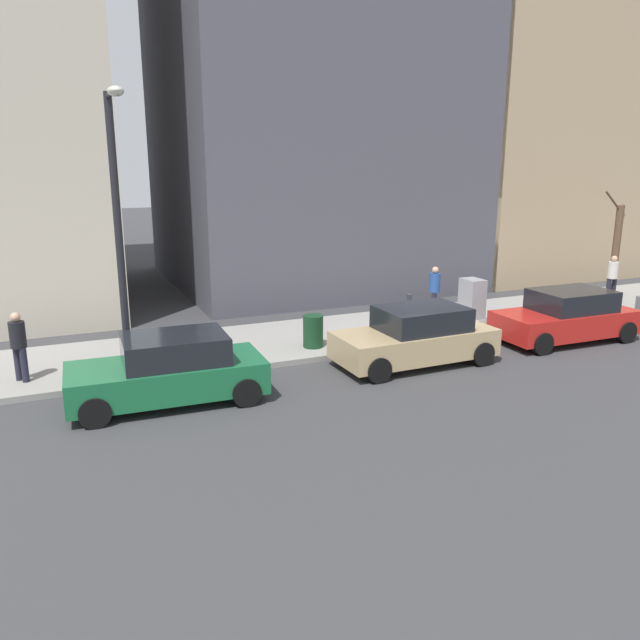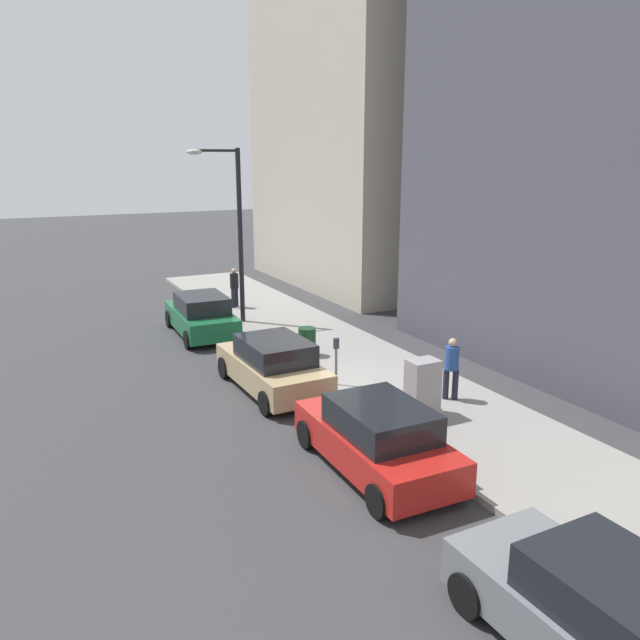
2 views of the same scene
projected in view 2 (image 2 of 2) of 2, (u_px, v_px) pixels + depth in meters
ground_plane at (320, 391)px, 17.40m from camera, size 120.00×120.00×0.00m
sidewalk at (381, 377)px, 18.26m from camera, size 4.00×36.00×0.15m
parked_car_grey at (610, 622)px, 7.73m from camera, size 1.97×4.22×1.52m
parked_car_red at (377, 438)px, 12.79m from camera, size 1.99×4.23×1.52m
parked_car_tan at (273, 365)px, 17.25m from camera, size 1.99×4.23×1.52m
parked_car_green at (201, 315)px, 22.69m from camera, size 2.07×4.27×1.52m
parking_meter at (336, 356)px, 17.26m from camera, size 0.14×0.10×1.35m
utility_box at (422, 389)px, 15.20m from camera, size 0.83×0.61×1.43m
streetlamp at (233, 221)px, 23.11m from camera, size 1.97×0.32×6.50m
trash_bin at (307, 342)px, 19.95m from camera, size 0.56×0.56×0.90m
pedestrian_midblock at (452, 365)px, 16.18m from camera, size 0.36×0.36×1.66m
pedestrian_far_corner at (234, 285)px, 26.24m from camera, size 0.36×0.36×1.66m
office_tower_right at (408, 35)px, 30.73m from camera, size 12.19×12.19×24.30m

